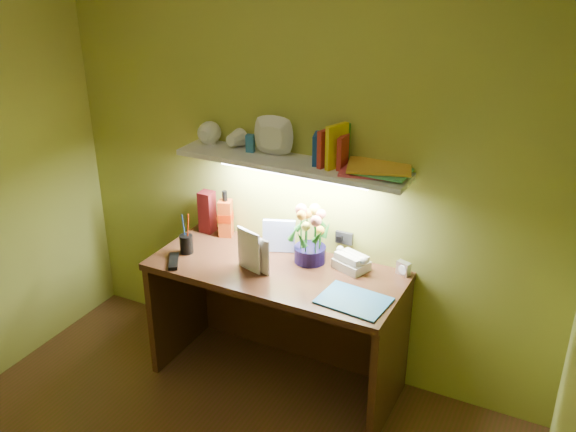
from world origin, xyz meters
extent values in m
cube|color=#33200E|center=(0.00, 1.20, 0.38)|extent=(1.40, 0.60, 0.75)
cube|color=silver|center=(0.64, 1.45, 0.79)|extent=(0.08, 0.06, 0.07)
cube|color=#541012|center=(-0.59, 1.43, 0.88)|extent=(0.08, 0.08, 0.26)
cylinder|color=black|center=(-0.54, 1.13, 0.84)|extent=(0.08, 0.08, 0.18)
cube|color=black|center=(-0.53, 1.00, 0.76)|extent=(0.14, 0.18, 0.02)
cube|color=teal|center=(0.50, 1.08, 0.75)|extent=(0.36, 0.28, 0.01)
imported|color=beige|center=(-0.14, 1.15, 0.85)|extent=(0.15, 0.06, 0.21)
imported|color=white|center=(-0.21, 1.15, 0.87)|extent=(0.17, 0.07, 0.23)
cube|color=white|center=(0.00, 1.38, 1.30)|extent=(1.30, 0.25, 0.03)
imported|color=white|center=(-0.54, 1.36, 1.37)|extent=(0.13, 0.13, 0.10)
imported|color=white|center=(-0.38, 1.38, 1.36)|extent=(0.12, 0.12, 0.10)
imported|color=white|center=(-0.12, 1.37, 1.34)|extent=(0.25, 0.25, 0.05)
cube|color=white|center=(-0.53, 1.41, 1.36)|extent=(0.05, 0.04, 0.09)
cube|color=teal|center=(-0.26, 1.41, 1.36)|extent=(0.05, 0.04, 0.10)
cube|color=#B72D25|center=(0.20, 1.39, 1.41)|extent=(0.06, 0.14, 0.20)
cube|color=yellow|center=(0.26, 1.39, 1.43)|extent=(0.08, 0.14, 0.23)
cube|color=#154296|center=(0.14, 1.40, 1.40)|extent=(0.06, 0.12, 0.16)
cube|color=#2A7D2A|center=(0.26, 1.40, 1.43)|extent=(0.07, 0.14, 0.22)
cube|color=#B72D25|center=(0.29, 1.40, 1.40)|extent=(0.03, 0.12, 0.17)
cube|color=#E74B5E|center=(0.44, 1.42, 1.32)|extent=(0.36, 0.30, 0.01)
cube|color=#4BB66E|center=(0.51, 1.39, 1.33)|extent=(0.27, 0.20, 0.01)
cube|color=gold|center=(0.48, 1.42, 1.35)|extent=(0.37, 0.32, 0.01)
camera|label=1|loc=(1.45, -1.50, 2.46)|focal=40.00mm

